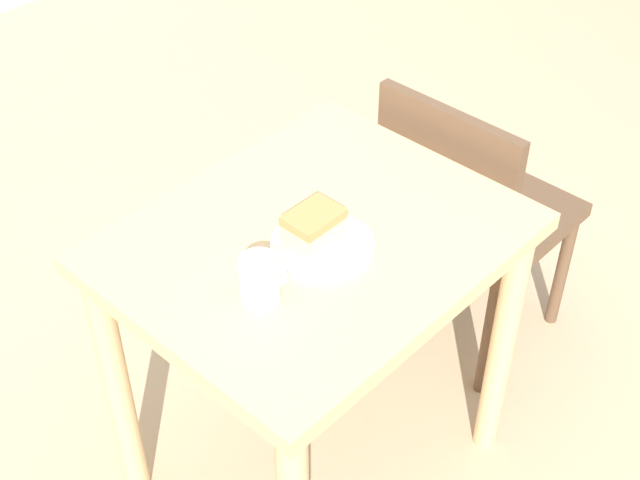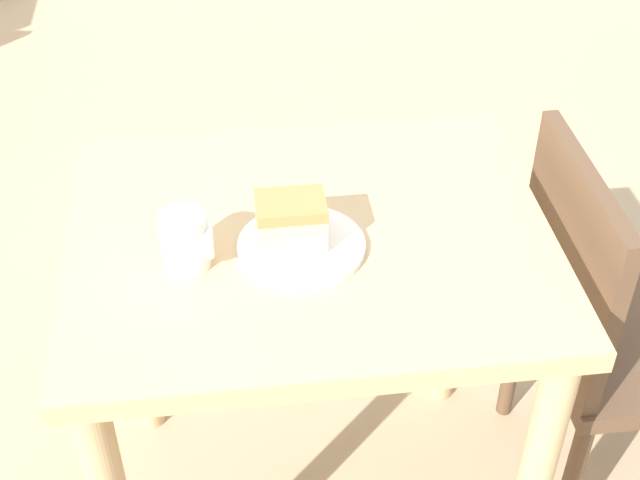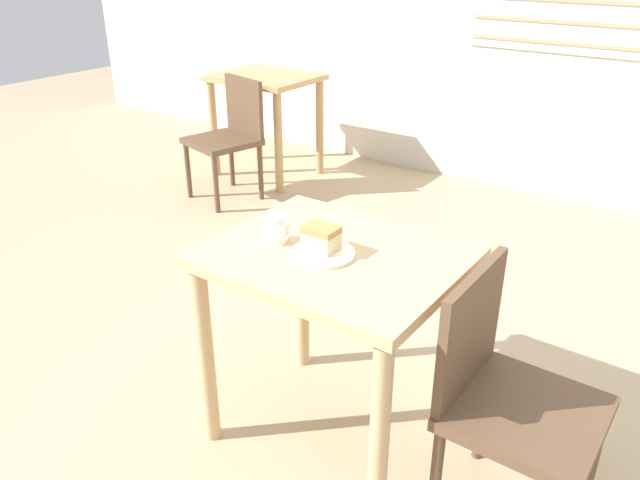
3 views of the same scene
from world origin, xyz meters
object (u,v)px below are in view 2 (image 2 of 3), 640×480
at_px(chair_near_window, 618,323).
at_px(plate, 301,246).
at_px(dining_table_near, 310,297).
at_px(cake_slice, 291,221).
at_px(coffee_mug, 187,241).

distance_m(chair_near_window, plate, 0.71).
bearing_deg(dining_table_near, cake_slice, -137.15).
height_order(chair_near_window, cake_slice, cake_slice).
height_order(plate, cake_slice, cake_slice).
xyz_separation_m(dining_table_near, plate, (-0.02, -0.04, 0.15)).
distance_m(chair_near_window, coffee_mug, 0.89).
xyz_separation_m(dining_table_near, coffee_mug, (-0.20, -0.06, 0.19)).
bearing_deg(coffee_mug, cake_slice, 8.14).
relative_size(chair_near_window, plate, 3.98).
bearing_deg(cake_slice, dining_table_near, 42.85).
height_order(chair_near_window, coffee_mug, coffee_mug).
relative_size(dining_table_near, cake_slice, 7.28).
bearing_deg(chair_near_window, dining_table_near, 91.62).
relative_size(chair_near_window, cake_slice, 7.51).
relative_size(dining_table_near, plate, 3.86).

